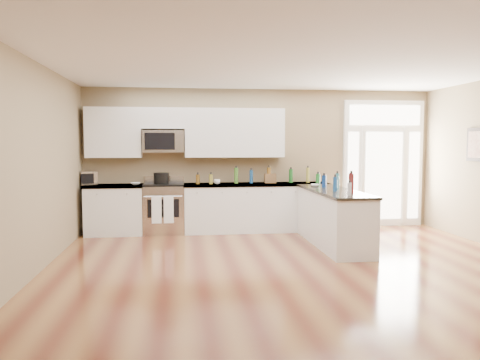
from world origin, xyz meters
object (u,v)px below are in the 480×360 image
at_px(kitchen_range, 164,208).
at_px(toaster_oven, 89,178).
at_px(peninsula_cabinet, 333,220).
at_px(stockpot, 161,178).

distance_m(kitchen_range, toaster_oven, 1.52).
relative_size(peninsula_cabinet, kitchen_range, 2.15).
bearing_deg(kitchen_range, toaster_oven, 176.50).
bearing_deg(toaster_oven, peninsula_cabinet, -37.61).
height_order(kitchen_range, toaster_oven, toaster_oven).
height_order(peninsula_cabinet, stockpot, stockpot).
height_order(kitchen_range, stockpot, stockpot).
distance_m(kitchen_range, stockpot, 0.58).
relative_size(stockpot, toaster_oven, 0.99).
bearing_deg(stockpot, kitchen_range, -9.12).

